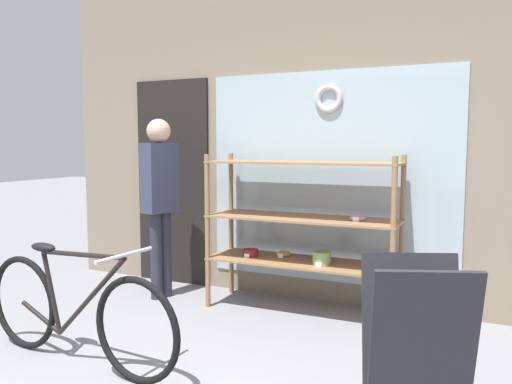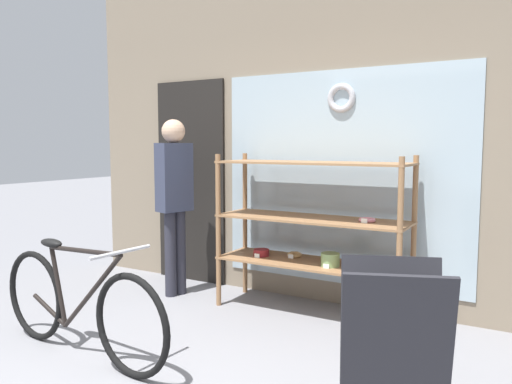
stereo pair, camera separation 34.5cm
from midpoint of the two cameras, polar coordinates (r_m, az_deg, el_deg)
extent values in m
cube|color=gray|center=(4.63, 3.99, 9.65)|extent=(5.31, 0.08, 3.57)
cube|color=#A3B7C1|center=(4.51, 6.10, 1.66)|extent=(2.29, 0.02, 1.90)
cube|color=black|center=(5.28, -11.35, 1.05)|extent=(0.84, 0.03, 2.10)
torus|color=#B7B7BC|center=(4.50, 6.12, 10.57)|extent=(0.26, 0.06, 0.26)
cylinder|color=#8E6642|center=(4.45, -7.80, -4.51)|extent=(0.04, 0.04, 1.36)
cylinder|color=#8E6642|center=(3.85, 12.92, -6.15)|extent=(0.04, 0.04, 1.36)
cylinder|color=#8E6642|center=(4.84, -4.91, -3.66)|extent=(0.04, 0.04, 1.36)
cylinder|color=#8E6642|center=(4.30, 14.14, -4.98)|extent=(0.04, 0.04, 1.36)
cube|color=#8E6642|center=(4.34, 2.96, -8.01)|extent=(1.65, 0.50, 0.02)
cube|color=#8E6642|center=(4.27, 2.98, -3.01)|extent=(1.65, 0.50, 0.02)
cube|color=#8E6642|center=(4.23, 3.02, 3.37)|extent=(1.65, 0.50, 0.02)
ellipsoid|color=#AD7F4C|center=(4.10, 10.98, -8.37)|extent=(0.08, 0.07, 0.06)
cube|color=white|center=(4.06, 10.81, -8.68)|extent=(0.05, 0.00, 0.04)
cylinder|color=#7A995B|center=(4.21, 5.18, -7.55)|extent=(0.16, 0.16, 0.11)
cube|color=white|center=(4.14, 4.79, -8.30)|extent=(0.05, 0.00, 0.04)
torus|color=pink|center=(4.14, 9.25, -3.00)|extent=(0.13, 0.13, 0.03)
cube|color=white|center=(4.07, 8.97, -3.11)|extent=(0.05, 0.00, 0.04)
torus|color=tan|center=(4.51, 0.97, -7.11)|extent=(0.13, 0.13, 0.04)
cube|color=white|center=(4.45, 0.59, -7.32)|extent=(0.05, 0.00, 0.04)
cylinder|color=maroon|center=(4.52, -2.84, -6.96)|extent=(0.14, 0.14, 0.06)
cube|color=white|center=(4.45, -3.31, -7.31)|extent=(0.05, 0.00, 0.04)
torus|color=black|center=(4.04, -27.35, -11.18)|extent=(0.67, 0.11, 0.67)
torus|color=black|center=(3.24, -16.63, -14.95)|extent=(0.67, 0.11, 0.67)
cylinder|color=black|center=(3.47, -21.20, -11.23)|extent=(0.64, 0.09, 0.61)
cylinder|color=black|center=(3.46, -22.06, -6.69)|extent=(0.75, 0.10, 0.07)
cylinder|color=black|center=(3.76, -24.84, -10.37)|extent=(0.17, 0.05, 0.55)
cylinder|color=black|center=(3.92, -25.77, -12.80)|extent=(0.39, 0.07, 0.18)
ellipsoid|color=black|center=(3.75, -25.63, -5.74)|extent=(0.23, 0.11, 0.06)
cylinder|color=#B2B2B7|center=(3.17, -17.86, -6.90)|extent=(0.07, 0.46, 0.02)
cube|color=#232328|center=(2.40, 14.29, -18.91)|extent=(0.50, 0.35, 0.92)
cube|color=#232328|center=(2.56, 13.50, -17.26)|extent=(0.50, 0.35, 0.92)
cylinder|color=#282833|center=(4.82, -13.38, -7.15)|extent=(0.11, 0.11, 0.81)
cylinder|color=#282833|center=(4.88, -12.32, -6.97)|extent=(0.11, 0.11, 0.81)
cube|color=#33384C|center=(4.74, -13.04, 1.58)|extent=(0.26, 0.36, 0.65)
sphere|color=tan|center=(4.73, -13.15, 6.81)|extent=(0.22, 0.22, 0.22)
camera|label=1|loc=(0.17, -92.86, -0.28)|focal=35.00mm
camera|label=2|loc=(0.17, 87.14, 0.28)|focal=35.00mm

